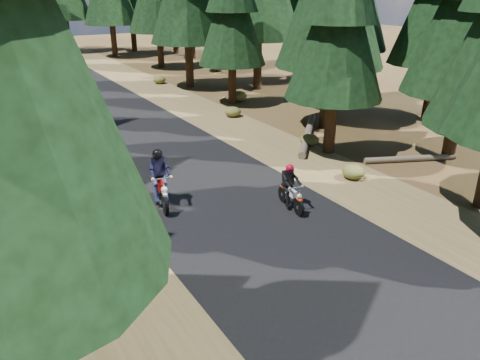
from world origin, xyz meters
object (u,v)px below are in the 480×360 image
log_near (308,134)px  rider_lead (291,195)px  rider_follow (161,188)px  log_far (410,159)px

log_near → rider_lead: rider_lead is taller
rider_lead → rider_follow: size_ratio=0.77×
log_near → rider_follow: bearing=154.4°
log_near → log_far: (1.45, -4.58, -0.04)m
rider_lead → rider_follow: rider_follow is taller
log_far → rider_follow: (-9.89, 1.27, 0.49)m
rider_follow → log_far: bearing=-175.8°
log_near → rider_follow: (-8.44, -3.32, 0.45)m
log_far → rider_follow: bearing=-164.4°
rider_lead → rider_follow: (-3.34, 2.25, 0.13)m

